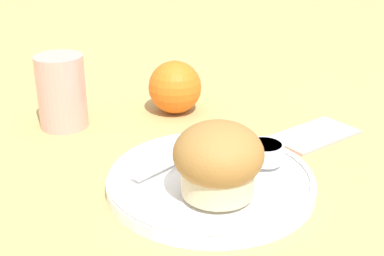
{
  "coord_description": "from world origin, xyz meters",
  "views": [
    {
      "loc": [
        -0.33,
        -0.42,
        0.31
      ],
      "look_at": [
        0.03,
        0.05,
        0.06
      ],
      "focal_mm": 50.0,
      "sensor_mm": 36.0,
      "label": 1
    }
  ],
  "objects_px": {
    "orange_fruit": "(175,87)",
    "butter_knife": "(193,151)",
    "juice_glass": "(62,92)",
    "muffin": "(218,160)"
  },
  "relations": [
    {
      "from": "muffin",
      "to": "orange_fruit",
      "type": "distance_m",
      "value": 0.29
    },
    {
      "from": "muffin",
      "to": "butter_knife",
      "type": "distance_m",
      "value": 0.11
    },
    {
      "from": "butter_knife",
      "to": "orange_fruit",
      "type": "xyz_separation_m",
      "value": [
        0.09,
        0.16,
        0.02
      ]
    },
    {
      "from": "butter_knife",
      "to": "orange_fruit",
      "type": "height_order",
      "value": "orange_fruit"
    },
    {
      "from": "juice_glass",
      "to": "orange_fruit",
      "type": "bearing_deg",
      "value": -17.92
    },
    {
      "from": "orange_fruit",
      "to": "juice_glass",
      "type": "bearing_deg",
      "value": 162.08
    },
    {
      "from": "muffin",
      "to": "juice_glass",
      "type": "bearing_deg",
      "value": 96.68
    },
    {
      "from": "orange_fruit",
      "to": "butter_knife",
      "type": "bearing_deg",
      "value": -118.33
    },
    {
      "from": "muffin",
      "to": "orange_fruit",
      "type": "xyz_separation_m",
      "value": [
        0.13,
        0.26,
        -0.02
      ]
    },
    {
      "from": "muffin",
      "to": "butter_knife",
      "type": "xyz_separation_m",
      "value": [
        0.04,
        0.09,
        -0.04
      ]
    }
  ]
}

